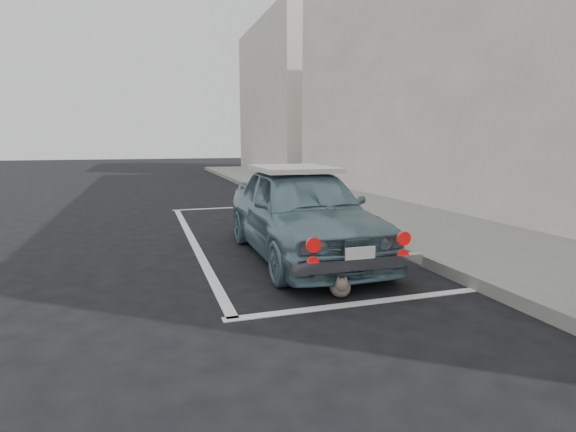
% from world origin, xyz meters
% --- Properties ---
extents(ground, '(80.00, 80.00, 0.00)m').
position_xyz_m(ground, '(0.00, 0.00, 0.00)').
color(ground, black).
rests_on(ground, ground).
extents(sidewalk, '(2.80, 40.00, 0.15)m').
position_xyz_m(sidewalk, '(3.20, 2.00, 0.07)').
color(sidewalk, slate).
rests_on(sidewalk, ground).
extents(shop_building, '(3.50, 18.00, 7.00)m').
position_xyz_m(shop_building, '(6.33, 4.00, 3.49)').
color(shop_building, '#BDB5A6').
rests_on(shop_building, ground).
extents(building_far, '(3.50, 10.00, 8.00)m').
position_xyz_m(building_far, '(6.35, 20.00, 4.00)').
color(building_far, beige).
rests_on(building_far, ground).
extents(pline_rear, '(3.00, 0.12, 0.01)m').
position_xyz_m(pline_rear, '(0.50, -0.50, 0.00)').
color(pline_rear, silver).
rests_on(pline_rear, ground).
extents(pline_front, '(3.00, 0.12, 0.01)m').
position_xyz_m(pline_front, '(0.50, 6.50, 0.00)').
color(pline_front, silver).
rests_on(pline_front, ground).
extents(pline_side, '(0.12, 7.00, 0.01)m').
position_xyz_m(pline_side, '(-0.90, 3.00, 0.00)').
color(pline_side, silver).
rests_on(pline_side, ground).
extents(retro_coupe, '(1.61, 3.86, 1.30)m').
position_xyz_m(retro_coupe, '(0.49, 1.52, 0.66)').
color(retro_coupe, slate).
rests_on(retro_coupe, ground).
extents(cat, '(0.32, 0.48, 0.27)m').
position_xyz_m(cat, '(0.30, -0.25, 0.12)').
color(cat, '#786C5B').
rests_on(cat, ground).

